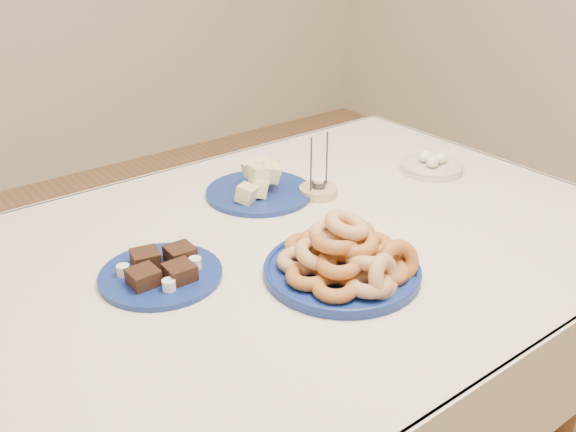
# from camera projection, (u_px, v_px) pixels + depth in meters

# --- Properties ---
(dining_table) EXTENTS (1.71, 1.11, 0.75)m
(dining_table) POSITION_uv_depth(u_px,v_px,m) (275.00, 289.00, 1.46)
(dining_table) COLOR brown
(dining_table) RESTS_ON ground
(donut_platter) EXTENTS (0.38, 0.38, 0.15)m
(donut_platter) POSITION_uv_depth(u_px,v_px,m) (346.00, 259.00, 1.29)
(donut_platter) COLOR navy
(donut_platter) RESTS_ON dining_table
(melon_plate) EXTENTS (0.36, 0.36, 0.09)m
(melon_plate) POSITION_uv_depth(u_px,v_px,m) (259.00, 184.00, 1.65)
(melon_plate) COLOR navy
(melon_plate) RESTS_ON dining_table
(brownie_plate) EXTENTS (0.30, 0.30, 0.04)m
(brownie_plate) POSITION_uv_depth(u_px,v_px,m) (161.00, 272.00, 1.30)
(brownie_plate) COLOR navy
(brownie_plate) RESTS_ON dining_table
(candle_holder) EXTENTS (0.11, 0.11, 0.17)m
(candle_holder) POSITION_uv_depth(u_px,v_px,m) (318.00, 190.00, 1.66)
(candle_holder) COLOR tan
(candle_holder) RESTS_ON dining_table
(egg_bowl) EXTENTS (0.23, 0.23, 0.06)m
(egg_bowl) POSITION_uv_depth(u_px,v_px,m) (432.00, 165.00, 1.80)
(egg_bowl) COLOR beige
(egg_bowl) RESTS_ON dining_table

